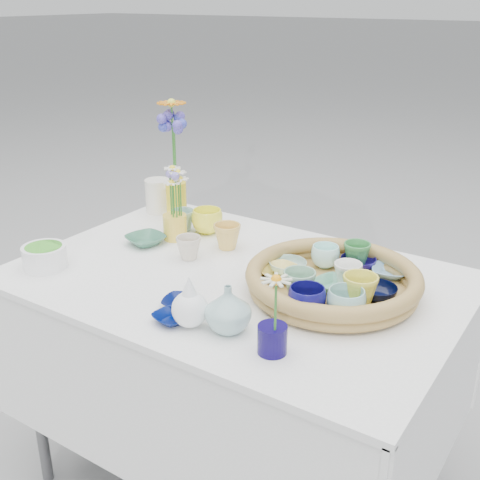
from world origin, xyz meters
The scene contains 32 objects.
wicker_tray centered at (0.28, 0.05, 0.80)m, with size 0.47×0.47×0.08m, color olive, non-canonical shape.
tray_ceramic_0 centered at (0.29, 0.21, 0.80)m, with size 0.10×0.10×0.03m, color navy.
tray_ceramic_1 centered at (0.40, 0.06, 0.80)m, with size 0.10×0.10×0.03m, color black.
tray_ceramic_2 centered at (0.38, -0.01, 0.83)m, with size 0.09×0.09×0.08m, color #DACF42.
tray_ceramic_3 centered at (0.29, 0.04, 0.80)m, with size 0.10×0.10×0.03m, color #58A080.
tray_ceramic_4 centered at (0.23, -0.06, 0.82)m, with size 0.09×0.09×0.08m, color #79A887.
tray_ceramic_5 centered at (0.13, 0.07, 0.80)m, with size 0.11×0.11×0.03m, color #A8D3C9.
tray_ceramic_6 centered at (0.20, 0.16, 0.82)m, with size 0.08×0.08×0.07m, color #C0FBF2.
tray_ceramic_7 centered at (0.31, 0.07, 0.82)m, with size 0.08×0.08×0.07m, color white.
tray_ceramic_8 centered at (0.38, 0.21, 0.80)m, with size 0.10×0.10×0.02m, color #72A3CD.
tray_ceramic_9 centered at (0.29, -0.12, 0.82)m, with size 0.09×0.09×0.07m, color #0F0D5A.
tray_ceramic_10 centered at (0.13, 0.02, 0.80)m, with size 0.12×0.12×0.03m, color #E2C459.
tray_ceramic_11 centered at (0.37, -0.08, 0.82)m, with size 0.10×0.10×0.08m, color #8BBFBA.
tray_ceramic_12 centered at (0.28, 0.22, 0.82)m, with size 0.08×0.08×0.07m, color #398845.
loose_ceramic_0 centered at (-0.27, 0.23, 0.81)m, with size 0.10×0.10×0.08m, color #FFFB3A.
loose_ceramic_1 centered at (-0.14, 0.15, 0.81)m, with size 0.09×0.09×0.08m, color #E4B853.
loose_ceramic_2 centered at (-0.38, 0.04, 0.78)m, with size 0.12×0.12×0.03m, color #376E54.
loose_ceramic_3 centered at (-0.19, 0.02, 0.80)m, with size 0.08×0.08×0.07m, color beige.
loose_ceramic_4 centered at (-0.02, -0.23, 0.78)m, with size 0.09×0.09×0.02m, color #030E47.
loose_ceramic_5 centered at (-0.35, 0.20, 0.80)m, with size 0.08×0.08×0.07m, color #93BCAB.
loose_ceramic_6 centered at (0.01, -0.31, 0.78)m, with size 0.09×0.09×0.02m, color #000E4F.
fluted_bowl centered at (-0.51, -0.26, 0.80)m, with size 0.13×0.13×0.07m, color white, non-canonical shape.
bud_vase_paleblue centered at (0.06, -0.30, 0.83)m, with size 0.09×0.09×0.14m, color white, non-canonical shape.
bud_vase_seafoam centered at (0.15, -0.26, 0.82)m, with size 0.11×0.11×0.12m, color #93B9B7.
bud_vase_cobalt centered at (0.29, -0.29, 0.80)m, with size 0.07×0.07×0.07m, color #0D0543.
single_daisy centered at (0.30, -0.30, 0.89)m, with size 0.08×0.08×0.14m, color beige, non-canonical shape.
tall_vase_yellow centered at (-0.44, 0.28, 0.83)m, with size 0.07×0.07×0.14m, color yellow.
gerbera centered at (-0.44, 0.27, 1.04)m, with size 0.11×0.11×0.30m, color orange, non-canonical shape.
hydrangea centered at (-0.43, 0.27, 1.01)m, with size 0.09×0.09×0.30m, color #343CAE, non-canonical shape.
white_pitcher centered at (-0.55, 0.30, 0.83)m, with size 0.13×0.09×0.12m, color silver, non-canonical shape.
daisy_cup centered at (-0.33, 0.13, 0.81)m, with size 0.08×0.08×0.08m, color yellow.
daisy_posy centered at (-0.32, 0.12, 0.93)m, with size 0.08×0.08×0.17m, color white, non-canonical shape.
Camera 1 is at (0.87, -1.30, 1.52)m, focal length 45.00 mm.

